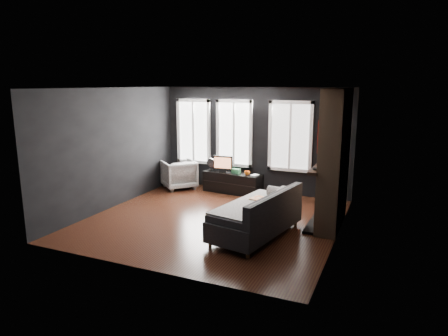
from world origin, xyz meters
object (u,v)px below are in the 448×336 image
at_px(media_console, 233,183).
at_px(monitor, 223,163).
at_px(armchair, 179,173).
at_px(sofa, 256,213).
at_px(mug, 247,172).
at_px(mantel_vase, 325,156).
at_px(book, 252,171).

height_order(media_console, monitor, monitor).
xyz_separation_m(armchair, media_console, (1.51, 0.15, -0.15)).
relative_size(sofa, mug, 15.29).
xyz_separation_m(sofa, monitor, (-1.82, 2.61, 0.33)).
distance_m(armchair, mantel_vase, 4.20).
bearing_deg(book, media_console, 175.54).
bearing_deg(sofa, book, 121.84).
distance_m(sofa, mantel_vase, 2.02).
xyz_separation_m(sofa, armchair, (-3.05, 2.45, -0.02)).
relative_size(armchair, mug, 6.24).
bearing_deg(sofa, mug, 124.65).
relative_size(book, mantel_vase, 1.04).
xyz_separation_m(sofa, media_console, (-1.54, 2.60, -0.18)).
distance_m(media_console, mantel_vase, 2.90).
bearing_deg(monitor, media_console, -5.41).
xyz_separation_m(sofa, mug, (-1.10, 2.49, 0.16)).
distance_m(monitor, mantel_vase, 3.01).
height_order(media_console, mantel_vase, mantel_vase).
xyz_separation_m(monitor, mantel_vase, (2.77, -1.05, 0.55)).
distance_m(book, mantel_vase, 2.29).
relative_size(sofa, mantel_vase, 10.59).
relative_size(armchair, mantel_vase, 4.32).
xyz_separation_m(sofa, mantel_vase, (0.95, 1.55, 0.88)).
distance_m(sofa, monitor, 3.20).
xyz_separation_m(media_console, book, (0.55, -0.04, 0.37)).
bearing_deg(book, mantel_vase, -27.51).
bearing_deg(mug, armchair, -178.82).
xyz_separation_m(media_console, mug, (0.44, -0.11, 0.33)).
bearing_deg(mantel_vase, sofa, -121.43).
distance_m(monitor, book, 0.85).
height_order(book, mantel_vase, mantel_vase).
xyz_separation_m(sofa, book, (-0.98, 2.56, 0.19)).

